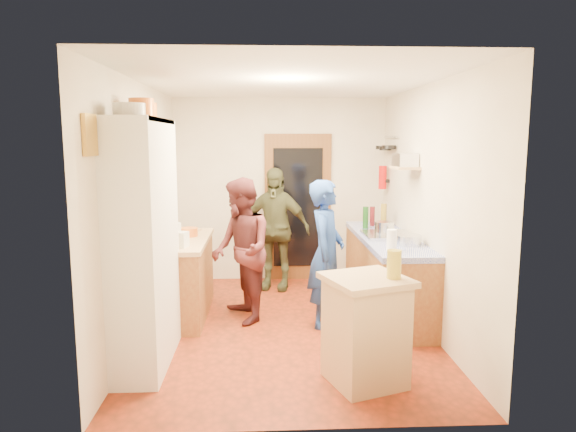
{
  "coord_description": "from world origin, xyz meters",
  "views": [
    {
      "loc": [
        -0.24,
        -5.33,
        2.02
      ],
      "look_at": [
        0.02,
        0.15,
        1.2
      ],
      "focal_mm": 32.0,
      "sensor_mm": 36.0,
      "label": 1
    }
  ],
  "objects": [
    {
      "name": "person_back",
      "position": [
        -0.09,
        1.49,
        0.83
      ],
      "size": [
        1.04,
        0.66,
        1.65
      ],
      "primitive_type": "imported",
      "rotation": [
        0.0,
        0.0,
        -0.28
      ],
      "color": "#3C3D25",
      "rests_on": "ground"
    },
    {
      "name": "person_hob",
      "position": [
        0.45,
        0.03,
        0.8
      ],
      "size": [
        0.55,
        0.67,
        1.6
      ],
      "primitive_type": "imported",
      "rotation": [
        0.0,
        0.0,
        1.25
      ],
      "color": "navy",
      "rests_on": "ground"
    },
    {
      "name": "oil_jar",
      "position": [
        0.81,
        -1.36,
        1.03
      ],
      "size": [
        0.15,
        0.15,
        0.23
      ],
      "primitive_type": "cylinder",
      "rotation": [
        0.0,
        0.0,
        0.34
      ],
      "color": "#AD9E2D",
      "rests_on": "island_top"
    },
    {
      "name": "wall_right",
      "position": [
        1.51,
        0.0,
        1.3
      ],
      "size": [
        0.02,
        4.0,
        2.6
      ],
      "primitive_type": "cube",
      "color": "beige",
      "rests_on": "ground"
    },
    {
      "name": "wall_back",
      "position": [
        0.0,
        2.01,
        1.3
      ],
      "size": [
        3.0,
        0.02,
        2.6
      ],
      "primitive_type": "cube",
      "color": "beige",
      "rests_on": "ground"
    },
    {
      "name": "wall_front",
      "position": [
        0.0,
        -2.01,
        1.3
      ],
      "size": [
        3.0,
        0.02,
        2.6
      ],
      "primitive_type": "cube",
      "color": "beige",
      "rests_on": "ground"
    },
    {
      "name": "island_base",
      "position": [
        0.6,
        -1.3,
        0.43
      ],
      "size": [
        0.7,
        0.7,
        0.86
      ],
      "primitive_type": "cube",
      "rotation": [
        0.0,
        0.0,
        0.34
      ],
      "color": "tan",
      "rests_on": "ground"
    },
    {
      "name": "orange_pot_b",
      "position": [
        -1.3,
        -0.48,
        2.28
      ],
      "size": [
        0.17,
        0.17,
        0.15
      ],
      "primitive_type": "cylinder",
      "color": "orange",
      "rests_on": "hutch_top_shelf"
    },
    {
      "name": "ceiling",
      "position": [
        0.0,
        0.0,
        2.61
      ],
      "size": [
        3.0,
        4.0,
        0.02
      ],
      "primitive_type": "cube",
      "color": "silver",
      "rests_on": "ground"
    },
    {
      "name": "hutch_top_shelf",
      "position": [
        -1.3,
        -0.8,
        2.18
      ],
      "size": [
        0.4,
        1.14,
        0.04
      ],
      "primitive_type": "cube",
      "color": "silver",
      "rests_on": "hutch_body"
    },
    {
      "name": "plate_stack",
      "position": [
        -1.3,
        -1.12,
        2.25
      ],
      "size": [
        0.25,
        0.25,
        0.1
      ],
      "primitive_type": "cylinder",
      "color": "white",
      "rests_on": "hutch_top_shelf"
    },
    {
      "name": "paper_towel",
      "position": [
        1.05,
        -0.3,
        1.01
      ],
      "size": [
        0.11,
        0.11,
        0.22
      ],
      "primitive_type": "cylinder",
      "rotation": [
        0.0,
        0.0,
        0.05
      ],
      "color": "white",
      "rests_on": "right_counter_top"
    },
    {
      "name": "chopping_board",
      "position": [
        -1.18,
        0.94,
        0.91
      ],
      "size": [
        0.34,
        0.27,
        0.02
      ],
      "primitive_type": "cube",
      "rotation": [
        0.0,
        0.0,
        -0.19
      ],
      "color": "tan",
      "rests_on": "left_counter_top"
    },
    {
      "name": "person_left",
      "position": [
        -0.48,
        0.29,
        0.8
      ],
      "size": [
        0.82,
        0.93,
        1.61
      ],
      "primitive_type": "imported",
      "rotation": [
        0.0,
        0.0,
        -1.26
      ],
      "color": "#4B1F21",
      "rests_on": "ground"
    },
    {
      "name": "wall_left",
      "position": [
        -1.51,
        0.0,
        1.3
      ],
      "size": [
        0.02,
        4.0,
        2.6
      ],
      "primitive_type": "cube",
      "color": "beige",
      "rests_on": "ground"
    },
    {
      "name": "pan_hang_b",
      "position": [
        1.4,
        1.55,
        1.9
      ],
      "size": [
        0.16,
        0.16,
        0.05
      ],
      "primitive_type": "cylinder",
      "color": "black",
      "rests_on": "pan_rail"
    },
    {
      "name": "right_counter_base",
      "position": [
        1.2,
        0.5,
        0.42
      ],
      "size": [
        0.6,
        2.2,
        0.84
      ],
      "primitive_type": "cube",
      "color": "olive",
      "rests_on": "ground"
    },
    {
      "name": "fire_extinguisher",
      "position": [
        1.41,
        1.7,
        1.5
      ],
      "size": [
        0.11,
        0.11,
        0.32
      ],
      "primitive_type": "cylinder",
      "color": "red",
      "rests_on": "wall_right"
    },
    {
      "name": "picture_frame",
      "position": [
        -1.48,
        -1.55,
        2.05
      ],
      "size": [
        0.03,
        0.25,
        0.3
      ],
      "primitive_type": "cube",
      "color": "gold",
      "rests_on": "wall_left"
    },
    {
      "name": "mixing_bowl",
      "position": [
        1.3,
        -0.01,
        0.95
      ],
      "size": [
        0.31,
        0.31,
        0.11
      ],
      "primitive_type": "cylinder",
      "rotation": [
        0.0,
        0.0,
        -0.07
      ],
      "color": "silver",
      "rests_on": "right_counter_top"
    },
    {
      "name": "bottle_c",
      "position": [
        1.31,
        1.17,
        1.05
      ],
      "size": [
        0.1,
        0.1,
        0.3
      ],
      "primitive_type": "cylinder",
      "rotation": [
        0.0,
        0.0,
        -0.33
      ],
      "color": "olive",
      "rests_on": "right_counter_top"
    },
    {
      "name": "door_glass",
      "position": [
        0.25,
        1.94,
        1.05
      ],
      "size": [
        0.7,
        0.02,
        1.7
      ],
      "primitive_type": "cube",
      "color": "black",
      "rests_on": "door_frame"
    },
    {
      "name": "pan_rail",
      "position": [
        1.46,
        1.52,
        2.05
      ],
      "size": [
        0.02,
        0.65,
        0.02
      ],
      "primitive_type": "cylinder",
      "rotation": [
        1.57,
        0.0,
        0.0
      ],
      "color": "silver",
      "rests_on": "wall_right"
    },
    {
      "name": "wall_shelf",
      "position": [
        1.37,
        0.45,
        1.7
      ],
      "size": [
        0.26,
        0.42,
        0.03
      ],
      "primitive_type": "cube",
      "color": "tan",
      "rests_on": "wall_right"
    },
    {
      "name": "pot_on_hob",
      "position": [
        1.15,
        0.44,
        1.01
      ],
      "size": [
        0.22,
        0.22,
        0.14
      ],
      "primitive_type": "cylinder",
      "color": "silver",
      "rests_on": "hob"
    },
    {
      "name": "orange_pot_a",
      "position": [
        -1.3,
        -0.71,
        2.29
      ],
      "size": [
        0.22,
        0.22,
        0.17
      ],
      "primitive_type": "cylinder",
      "color": "orange",
      "rests_on": "hutch_top_shelf"
    },
    {
      "name": "hob",
      "position": [
        1.2,
        0.46,
        0.92
      ],
      "size": [
        0.55,
        0.58,
        0.04
      ],
      "primitive_type": "cube",
      "color": "silver",
      "rests_on": "right_counter_top"
    },
    {
      "name": "toaster",
      "position": [
        -1.15,
        0.0,
        0.98
      ],
      "size": [
        0.25,
        0.19,
        0.16
      ],
      "primitive_type": "cube",
      "rotation": [
        0.0,
        0.0,
        -0.26
      ],
      "color": "white",
      "rests_on": "left_counter_top"
    },
    {
      "name": "island_top",
      "position": [
        0.6,
        -1.3,
        0.89
      ],
      "size": [
        0.79,
        0.79,
        0.05
      ],
      "primitive_type": "cube",
      "rotation": [
        0.0,
        0.0,
        0.34
      ],
      "color": "tan",
      "rests_on": "island_base"
    },
    {
      "name": "pan_hang_a",
      "position": [
        1.4,
        1.35,
        1.92
      ],
      "size": [
        0.18,
        0.18,
        0.05
      ],
      "primitive_type": "cylinder",
      "color": "black",
      "rests_on": "pan_rail"
    },
    {
      "name": "hutch_body",
      "position": [
        -1.3,
        -0.8,
        1.1
      ],
      "size": [
        0.4,
        1.2,
        2.2
      ],
      "primitive_type": "cube",
      "color": "silver",
      "rests_on": "ground"
    },
    {
      "name": "door_frame",
      "position": [
        0.25,
        1.97,
        1.05
      ],
      "size": [
        0.95,
        0.06,
        2.1
      ],
      "primitive_type": "cube",
      "color": "brown",
      "rests_on": "ground"
    },
    {
      "name": "left_counter_base",
      "position": [
        -1.2,
        0.45,
        0.42
      ],
      "size": [
        0.6,
        1.4,
        0.85
      ],
      "primitive_type": "cube",
      "color": "olive",
      "rests_on": "ground"
    },
    {
      "name": "orange_bowl",
      "position": [
        -1.12,
        0.61,
        0.95
      ],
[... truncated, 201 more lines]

